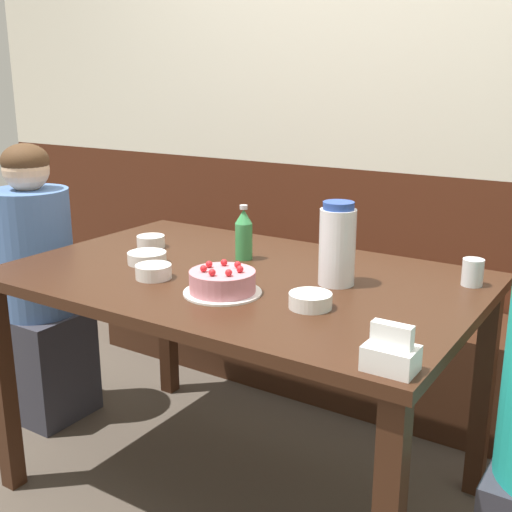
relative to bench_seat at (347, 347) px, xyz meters
The scene contains 14 objects.
ground_plane 0.86m from the bench_seat, 90.00° to the right, with size 12.00×12.00×0.00m, color #4C4238.
back_wall 1.05m from the bench_seat, 90.00° to the left, with size 4.80×0.04×2.50m.
bench_seat is the anchor object (origin of this frame).
dining_table 0.95m from the bench_seat, 90.00° to the right, with size 1.46×0.94×0.78m.
birthday_cake 1.18m from the bench_seat, 86.40° to the right, with size 0.23×0.23×0.09m.
water_pitcher 1.06m from the bench_seat, 68.59° to the right, with size 0.11×0.11×0.25m.
soju_bottle 0.94m from the bench_seat, 97.20° to the right, with size 0.06×0.06×0.19m.
napkin_holder 1.51m from the bench_seat, 61.99° to the right, with size 0.11×0.08×0.11m.
bowl_soup_white 1.19m from the bench_seat, 71.41° to the right, with size 0.12×0.12×0.04m.
bowl_rice_small 1.18m from the bench_seat, 101.10° to the right, with size 0.11×0.11×0.04m.
bowl_side_dish 1.04m from the bench_seat, 121.90° to the right, with size 0.10×0.10×0.04m.
bowl_sauce_shallow 1.12m from the bench_seat, 109.93° to the right, with size 0.13×0.13×0.04m.
glass_water_tall 1.04m from the bench_seat, 40.71° to the right, with size 0.06×0.06×0.08m.
person_teal_shirt 1.33m from the bench_seat, 139.64° to the right, with size 0.34×0.31×1.13m.
Camera 1 is at (1.09, -1.59, 1.37)m, focal length 45.00 mm.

